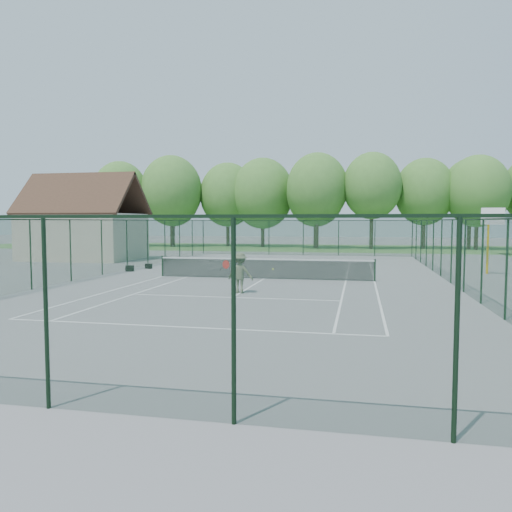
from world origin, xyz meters
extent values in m
plane|color=gray|center=(0.00, 0.00, 0.00)|extent=(140.00, 140.00, 0.00)
cube|color=#4D813A|center=(0.00, 30.00, 0.01)|extent=(80.00, 16.00, 0.01)
cube|color=white|center=(0.00, 11.88, 0.00)|extent=(10.97, 0.08, 0.01)
cube|color=white|center=(0.00, -11.88, 0.00)|extent=(10.97, 0.08, 0.01)
cube|color=white|center=(0.00, 6.40, 0.00)|extent=(8.23, 0.08, 0.01)
cube|color=white|center=(0.00, -6.40, 0.00)|extent=(8.23, 0.08, 0.01)
cube|color=white|center=(5.49, 0.00, 0.00)|extent=(0.08, 23.77, 0.01)
cube|color=white|center=(-5.49, 0.00, 0.00)|extent=(0.08, 23.77, 0.01)
cube|color=white|center=(4.12, 0.00, 0.00)|extent=(0.08, 23.77, 0.01)
cube|color=white|center=(-4.12, 0.00, 0.00)|extent=(0.08, 23.77, 0.01)
cube|color=white|center=(0.00, 0.00, 0.00)|extent=(0.08, 12.80, 0.01)
cylinder|color=black|center=(-5.50, 0.00, 0.55)|extent=(0.08, 0.08, 1.10)
cylinder|color=black|center=(5.50, 0.00, 0.55)|extent=(0.08, 0.08, 1.10)
cube|color=black|center=(0.00, 0.00, 0.50)|extent=(11.00, 0.02, 0.96)
cube|color=white|center=(0.00, 0.00, 1.00)|extent=(11.00, 0.05, 0.07)
cube|color=#183C24|center=(0.00, 18.00, 1.50)|extent=(18.00, 0.02, 3.00)
cube|color=#183C24|center=(0.00, -18.00, 1.50)|extent=(18.00, 0.02, 3.00)
cube|color=#183C24|center=(9.00, 0.00, 1.50)|extent=(0.02, 36.00, 3.00)
cube|color=#183C24|center=(-9.00, 0.00, 1.50)|extent=(0.02, 36.00, 3.00)
cube|color=black|center=(0.00, 18.00, 3.00)|extent=(18.00, 0.05, 0.05)
cube|color=black|center=(0.00, -18.00, 3.00)|extent=(18.00, 0.05, 0.05)
cube|color=black|center=(9.00, 0.00, 3.00)|extent=(0.05, 36.00, 0.05)
cube|color=black|center=(-9.00, 0.00, 3.00)|extent=(0.05, 36.00, 0.05)
cube|color=beige|center=(-16.00, 10.00, 1.75)|extent=(8.00, 6.00, 3.50)
cube|color=#432D1F|center=(-16.00, 11.50, 5.00)|extent=(8.60, 3.27, 3.27)
cube|color=#432D1F|center=(-16.00, 8.50, 5.00)|extent=(8.60, 3.27, 3.27)
cylinder|color=#442C20|center=(-16.50, 30.00, 2.10)|extent=(0.40, 0.40, 4.20)
ellipsoid|color=#4C8234|center=(-16.50, 30.00, 6.00)|extent=(6.40, 6.40, 7.40)
cylinder|color=#442C20|center=(0.00, 30.00, 2.10)|extent=(0.40, 0.40, 4.20)
ellipsoid|color=#4C8234|center=(0.00, 30.00, 6.00)|extent=(6.40, 6.40, 7.40)
cylinder|color=#442C20|center=(16.50, 30.00, 2.10)|extent=(0.40, 0.40, 4.20)
ellipsoid|color=#4C8234|center=(16.50, 30.00, 6.00)|extent=(6.40, 6.40, 7.40)
cylinder|color=#FEBA02|center=(11.74, 4.92, 1.75)|extent=(0.12, 0.12, 3.50)
cube|color=#FEBA02|center=(11.74, 4.47, 3.35)|extent=(0.08, 0.90, 0.08)
cube|color=white|center=(11.74, 4.02, 3.20)|extent=(1.20, 0.05, 0.90)
torus|color=#E74D14|center=(11.74, 3.79, 3.05)|extent=(0.48, 0.48, 0.02)
cube|color=black|center=(-8.40, 2.09, 0.17)|extent=(0.44, 0.27, 0.34)
cube|color=black|center=(-8.01, 3.88, 0.15)|extent=(0.43, 0.31, 0.31)
imported|color=#51573F|center=(0.00, -5.15, 0.83)|extent=(1.14, 0.75, 1.66)
sphere|color=#B5CA2E|center=(1.28, -4.75, 0.97)|extent=(0.07, 0.07, 0.07)
camera|label=1|loc=(4.74, -24.81, 2.93)|focal=35.00mm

